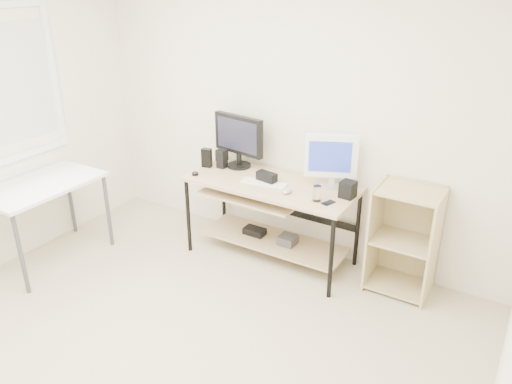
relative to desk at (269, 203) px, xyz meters
The scene contains 16 objects.
room 1.80m from the desk, 93.95° to the right, with size 4.01×4.01×2.62m.
desk is the anchor object (origin of this frame).
side_table 1.97m from the desk, 147.35° to the right, with size 0.60×1.00×0.75m.
shelf_unit 1.19m from the desk, ahead, with size 0.50×0.40×0.90m.
black_monitor 0.67m from the desk, 158.43° to the left, with size 0.53×0.22×0.49m.
white_imac 0.71m from the desk, 16.61° to the left, with size 0.41×0.22×0.46m.
keyboard 0.23m from the desk, 102.40° to the right, with size 0.40×0.11×0.01m, color white.
mouse 0.36m from the desk, 28.11° to the right, with size 0.07×0.12×0.04m, color #B3B3B8.
center_speaker 0.26m from the desk, 108.90° to the right, with size 0.18×0.08×0.09m, color black.
speaker_left 0.62m from the desk, behind, with size 0.09×0.09×0.17m.
speaker_right 0.76m from the desk, ahead, with size 0.11×0.11×0.14m, color black.
audio_controller 0.73m from the desk, behind, with size 0.09×0.06×0.18m, color black.
volume_puck 0.71m from the desk, 161.45° to the right, with size 0.06×0.06×0.02m, color black.
smartphone 0.67m from the desk, 12.64° to the right, with size 0.06×0.11×0.01m, color black.
coaster 0.59m from the desk, 16.34° to the right, with size 0.08×0.08×0.01m, color #986B45.
drinking_glass 0.61m from the desk, 16.34° to the right, with size 0.06×0.06×0.13m, color white.
Camera 1 is at (1.95, -1.80, 2.42)m, focal length 35.00 mm.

